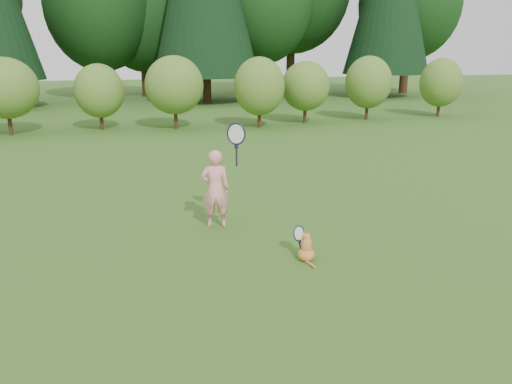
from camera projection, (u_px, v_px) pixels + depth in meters
name	position (u px, v px, depth m)	size (l,w,h in m)	color
ground	(257.00, 251.00, 7.54)	(100.00, 100.00, 0.00)	#245919
shrub_row	(170.00, 92.00, 19.26)	(28.00, 3.00, 2.80)	#4C6820
child	(216.00, 187.00, 8.43)	(0.75, 0.46, 2.01)	pink
cat	(306.00, 246.00, 7.18)	(0.38, 0.58, 0.57)	orange
tennis_ball	(223.00, 171.00, 9.19)	(0.06, 0.06, 0.06)	#CCD819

